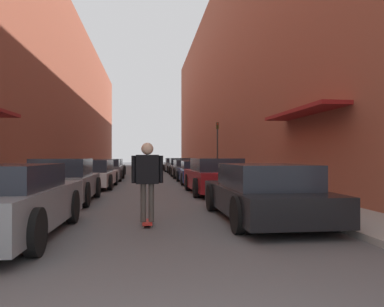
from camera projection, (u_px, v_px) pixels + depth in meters
name	position (u px, v px, depth m)	size (l,w,h in m)	color
ground	(147.00, 178.00, 24.60)	(127.16, 127.16, 0.00)	#515154
curb_strip_left	(90.00, 174.00, 29.79)	(1.80, 57.80, 0.12)	gray
curb_strip_right	(203.00, 173.00, 30.88)	(1.80, 57.80, 0.12)	gray
building_row_left	(52.00, 94.00, 29.48)	(4.90, 57.80, 12.71)	brown
building_row_right	(237.00, 82.00, 31.28)	(4.90, 57.80, 15.28)	brown
parked_car_left_0	(5.00, 202.00, 6.60)	(1.96, 4.47, 1.31)	gray
parked_car_left_1	(64.00, 181.00, 11.68)	(1.88, 3.99, 1.38)	gray
parked_car_left_2	(92.00, 174.00, 17.09)	(2.05, 4.68, 1.29)	silver
parked_car_left_3	(105.00, 170.00, 22.51)	(2.08, 4.55, 1.28)	#515459
parked_car_left_4	(111.00, 167.00, 27.78)	(1.98, 4.28, 1.24)	#232326
parked_car_right_0	(263.00, 193.00, 8.49)	(2.05, 4.76, 1.27)	black
parked_car_right_1	(215.00, 176.00, 14.44)	(2.00, 4.47, 1.37)	maroon
parked_car_right_2	(197.00, 172.00, 19.95)	(1.91, 4.65, 1.20)	navy
parked_car_right_3	(187.00, 169.00, 24.98)	(2.01, 4.00, 1.21)	#515459
parked_car_right_4	(180.00, 166.00, 30.44)	(2.04, 3.99, 1.29)	black
parked_car_right_5	(174.00, 165.00, 35.64)	(1.89, 4.70, 1.27)	gray
skateboarder	(147.00, 174.00, 7.87)	(0.66, 0.78, 1.74)	#B2231E
traffic_light	(217.00, 143.00, 25.92)	(0.16, 0.22, 3.66)	#2D2D2D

